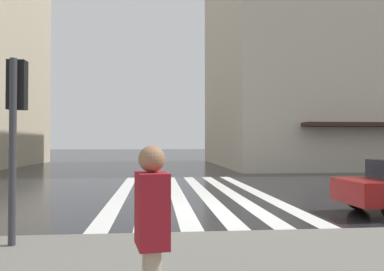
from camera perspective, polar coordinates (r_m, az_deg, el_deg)
The scene contains 5 objects.
ground_plane at distance 10.66m, azimuth 4.92°, elevation -11.15°, with size 220.00×220.00×0.00m, color black.
zebra_crossing at distance 14.50m, azimuth -0.39°, elevation -8.48°, with size 13.00×5.50×0.01m.
haussmann_block_corner at distance 37.56m, azimuth 23.35°, elevation 14.35°, with size 18.89×24.49×24.18m.
traffic_signal_post at distance 7.18m, azimuth -24.82°, elevation 3.42°, with size 0.44×0.30×3.13m.
pedestrian_in_red_jacket at distance 3.21m, azimuth -6.04°, elevation -13.94°, with size 0.43×0.30×1.68m.
Camera 1 is at (-10.32, 1.90, 1.85)m, focal length 35.72 mm.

